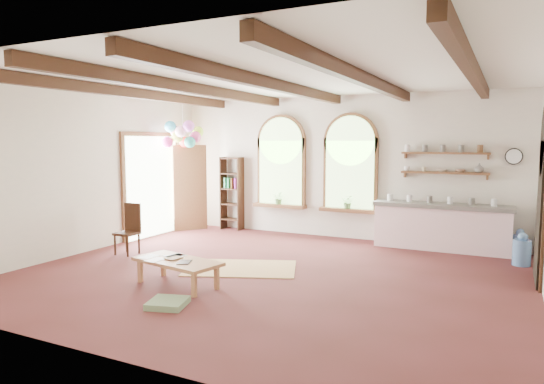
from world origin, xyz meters
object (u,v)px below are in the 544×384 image
Objects in this scene: balloon_cluster at (183,134)px; side_chair at (128,240)px; kitchen_counter at (441,226)px; coffee_table at (177,263)px.

side_chair is at bearing -82.78° from balloon_cluster.
side_chair is at bearing -150.10° from kitchen_counter.
balloon_cluster reaches higher than side_chair.
balloon_cluster is (-5.70, -0.91, 1.87)m from kitchen_counter.
balloon_cluster is (-0.28, 2.21, 2.07)m from side_chair.
kitchen_counter is at bearing 29.90° from side_chair.
balloon_cluster reaches higher than kitchen_counter.
side_chair is 3.04m from balloon_cluster.
balloon_cluster is at bearing -170.94° from kitchen_counter.
kitchen_counter is at bearing 53.23° from coffee_table.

